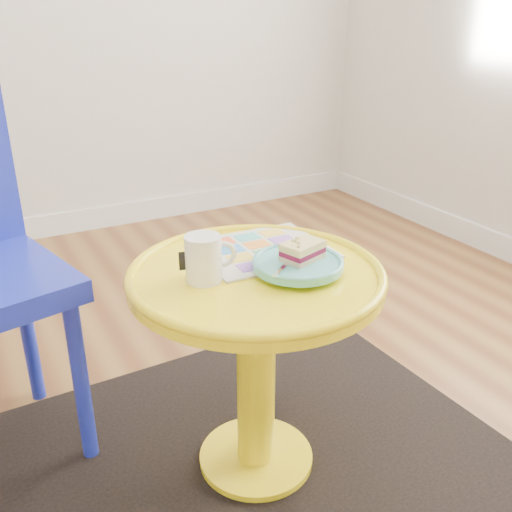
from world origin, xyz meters
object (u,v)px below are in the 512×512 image
mug (204,257)px  plate (298,265)px  side_table (256,331)px  newspaper (262,249)px

mug → plate: (0.20, -0.06, -0.04)m
side_table → newspaper: (0.07, 0.10, 0.16)m
side_table → newspaper: bearing=54.6°
mug → plate: bearing=-5.0°
side_table → newspaper: 0.21m
side_table → plate: bearing=-30.2°
plate → side_table: bearing=149.8°
newspaper → plate: (0.01, -0.15, 0.02)m
mug → plate: size_ratio=0.56×
side_table → mug: (-0.12, 0.02, 0.21)m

